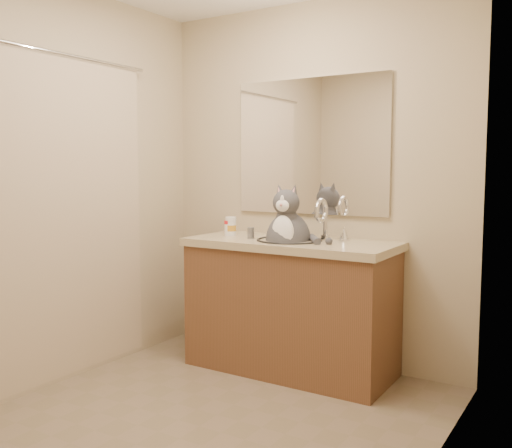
{
  "coord_description": "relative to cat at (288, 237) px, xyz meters",
  "views": [
    {
      "loc": [
        1.71,
        -2.2,
        1.3
      ],
      "look_at": [
        -0.07,
        0.65,
        0.98
      ],
      "focal_mm": 40.0,
      "sensor_mm": 36.0,
      "label": 1
    }
  ],
  "objects": [
    {
      "name": "room",
      "position": [
        0.01,
        -0.94,
        0.33
      ],
      "size": [
        2.22,
        2.52,
        2.42
      ],
      "color": "#7E6D57",
      "rests_on": "ground"
    },
    {
      "name": "vanity",
      "position": [
        0.01,
        0.02,
        -0.43
      ],
      "size": [
        1.34,
        0.59,
        1.12
      ],
      "color": "brown",
      "rests_on": "ground"
    },
    {
      "name": "mirror",
      "position": [
        0.01,
        0.29,
        0.58
      ],
      "size": [
        1.1,
        0.02,
        0.9
      ],
      "primitive_type": "cube",
      "color": "white",
      "rests_on": "room"
    },
    {
      "name": "shower_curtain",
      "position": [
        -1.04,
        -0.84,
        0.16
      ],
      "size": [
        0.02,
        1.3,
        1.93
      ],
      "color": "beige",
      "rests_on": "ground"
    },
    {
      "name": "cat",
      "position": [
        0.0,
        0.0,
        0.0
      ],
      "size": [
        0.44,
        0.35,
        0.57
      ],
      "rotation": [
        0.0,
        0.0,
        0.16
      ],
      "color": "#49494E",
      "rests_on": "vanity"
    },
    {
      "name": "pill_bottle_redcap",
      "position": [
        -0.47,
        0.02,
        0.03
      ],
      "size": [
        0.07,
        0.07,
        0.1
      ],
      "rotation": [
        0.0,
        0.0,
        -0.33
      ],
      "color": "white",
      "rests_on": "vanity"
    },
    {
      "name": "pill_bottle_orange",
      "position": [
        -0.46,
        0.03,
        0.04
      ],
      "size": [
        0.1,
        0.1,
        0.13
      ],
      "rotation": [
        0.0,
        0.0,
        0.36
      ],
      "color": "white",
      "rests_on": "vanity"
    },
    {
      "name": "grey_canister",
      "position": [
        -0.25,
        -0.05,
        0.01
      ],
      "size": [
        0.05,
        0.05,
        0.07
      ],
      "rotation": [
        0.0,
        0.0,
        0.01
      ],
      "color": "slate",
      "rests_on": "vanity"
    }
  ]
}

